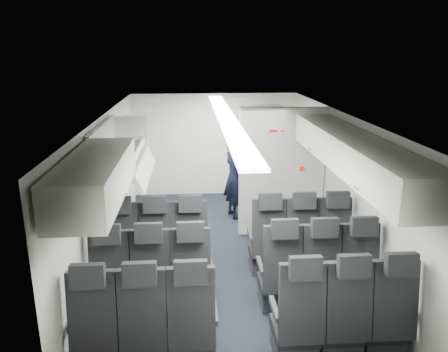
{
  "coord_description": "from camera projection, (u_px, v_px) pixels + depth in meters",
  "views": [
    {
      "loc": [
        -0.49,
        -6.01,
        3.03
      ],
      "look_at": [
        0.0,
        0.4,
        1.15
      ],
      "focal_mm": 35.0,
      "sensor_mm": 36.0,
      "label": 1
    }
  ],
  "objects": [
    {
      "name": "flight_attendant",
      "position": [
        234.0,
        177.0,
        8.01
      ],
      "size": [
        0.52,
        0.64,
        1.53
      ],
      "primitive_type": "imported",
      "rotation": [
        0.0,
        0.0,
        1.88
      ],
      "color": "black",
      "rests_on": "ground"
    },
    {
      "name": "seat_row_front",
      "position": [
        229.0,
        247.0,
        6.02
      ],
      "size": [
        3.33,
        0.56,
        1.24
      ],
      "color": "black",
      "rests_on": "cabin_shell"
    },
    {
      "name": "cabin_shell",
      "position": [
        226.0,
        185.0,
        6.32
      ],
      "size": [
        3.41,
        6.01,
        2.16
      ],
      "color": "black",
      "rests_on": "ground"
    },
    {
      "name": "seat_row_mid",
      "position": [
        236.0,
        280.0,
        5.15
      ],
      "size": [
        3.33,
        0.56,
        1.24
      ],
      "color": "black",
      "rests_on": "cabin_shell"
    },
    {
      "name": "bulkhead_partition",
      "position": [
        281.0,
        172.0,
        7.17
      ],
      "size": [
        1.4,
        0.15,
        2.13
      ],
      "color": "silver",
      "rests_on": "cabin_shell"
    },
    {
      "name": "overhead_bin_left_rear",
      "position": [
        95.0,
        178.0,
        4.1
      ],
      "size": [
        0.53,
        1.8,
        0.4
      ],
      "color": "silver",
      "rests_on": "cabin_shell"
    },
    {
      "name": "seat_row_rear",
      "position": [
        245.0,
        326.0,
        4.29
      ],
      "size": [
        3.33,
        0.56,
        1.24
      ],
      "color": "black",
      "rests_on": "cabin_shell"
    },
    {
      "name": "galley_unit",
      "position": [
        261.0,
        153.0,
        9.04
      ],
      "size": [
        0.85,
        0.52,
        1.9
      ],
      "color": "#939399",
      "rests_on": "cabin_shell"
    },
    {
      "name": "papers",
      "position": [
        245.0,
        165.0,
        7.91
      ],
      "size": [
        0.2,
        0.07,
        0.14
      ],
      "primitive_type": "cube",
      "rotation": [
        0.0,
        0.0,
        -0.25
      ],
      "color": "white",
      "rests_on": "flight_attendant"
    },
    {
      "name": "overhead_bin_right_front",
      "position": [
        329.0,
        137.0,
        5.98
      ],
      "size": [
        0.53,
        1.7,
        0.4
      ],
      "color": "silver",
      "rests_on": "cabin_shell"
    },
    {
      "name": "boarding_door",
      "position": [
        127.0,
        170.0,
        7.74
      ],
      "size": [
        0.12,
        1.27,
        1.86
      ],
      "color": "silver",
      "rests_on": "cabin_shell"
    },
    {
      "name": "overhead_bin_right_rear",
      "position": [
        384.0,
        172.0,
        4.31
      ],
      "size": [
        0.53,
        1.8,
        0.4
      ],
      "color": "silver",
      "rests_on": "cabin_shell"
    },
    {
      "name": "overhead_bin_left_front_open",
      "position": [
        120.0,
        150.0,
        5.81
      ],
      "size": [
        0.64,
        1.7,
        0.72
      ],
      "color": "#9E9E93",
      "rests_on": "cabin_shell"
    },
    {
      "name": "carry_on_bag",
      "position": [
        116.0,
        151.0,
        5.44
      ],
      "size": [
        0.44,
        0.34,
        0.24
      ],
      "primitive_type": "cube",
      "rotation": [
        0.0,
        0.0,
        0.16
      ],
      "color": "black",
      "rests_on": "overhead_bin_left_front_open"
    }
  ]
}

